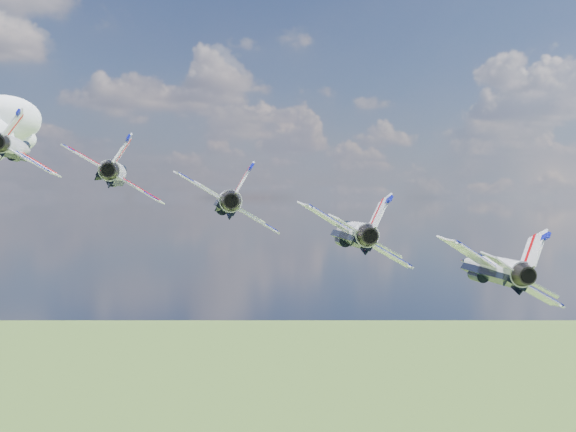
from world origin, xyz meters
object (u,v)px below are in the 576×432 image
jet_2 (228,201)px  jet_3 (352,232)px  jet_1 (116,173)px  jet_4 (491,267)px  jet_0 (16,147)px

jet_2 → jet_3: bearing=-26.5°
jet_2 → jet_3: 11.45m
jet_1 → jet_4: size_ratio=1.00×
jet_4 → jet_3: bearing=153.5°
jet_0 → jet_4: 45.79m
jet_0 → jet_4: size_ratio=1.00×
jet_1 → jet_3: bearing=-26.5°
jet_1 → jet_3: size_ratio=1.00×
jet_2 → jet_1: bearing=153.5°
jet_2 → jet_3: (7.15, -8.57, -2.56)m
jet_2 → jet_4: size_ratio=1.00×
jet_0 → jet_2: size_ratio=1.00×
jet_1 → jet_4: (21.45, -25.70, -7.68)m
jet_0 → jet_3: bearing=-26.5°
jet_0 → jet_4: bearing=-26.5°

